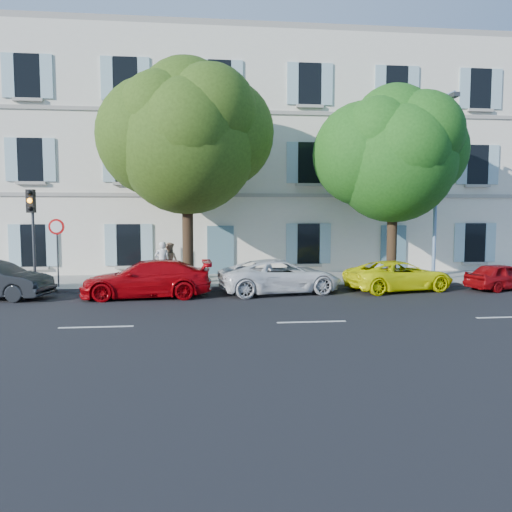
{
  "coord_description": "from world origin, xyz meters",
  "views": [
    {
      "loc": [
        -3.1,
        -17.8,
        3.09
      ],
      "look_at": [
        -0.95,
        2.0,
        1.4
      ],
      "focal_mm": 35.0,
      "sensor_mm": 36.0,
      "label": 1
    }
  ],
  "objects": [
    {
      "name": "car_red_hatchback",
      "position": [
        9.04,
        1.16,
        0.55
      ],
      "size": [
        3.45,
        2.21,
        1.09
      ],
      "primitive_type": "imported",
      "rotation": [
        0.0,
        0.0,
        1.88
      ],
      "color": "#9A090D",
      "rests_on": "ground"
    },
    {
      "name": "traffic_light",
      "position": [
        -9.78,
        2.79,
        2.96
      ],
      "size": [
        0.34,
        0.44,
        3.89
      ],
      "color": "#383A3D",
      "rests_on": "sidewalk"
    },
    {
      "name": "car_white_coupe",
      "position": [
        -0.08,
        1.26,
        0.66
      ],
      "size": [
        5.06,
        2.95,
        1.32
      ],
      "primitive_type": "imported",
      "rotation": [
        0.0,
        0.0,
        1.74
      ],
      "color": "white",
      "rests_on": "ground"
    },
    {
      "name": "ground",
      "position": [
        0.0,
        0.0,
        0.0
      ],
      "size": [
        90.0,
        90.0,
        0.0
      ],
      "primitive_type": "plane",
      "color": "black"
    },
    {
      "name": "street_lamp",
      "position": [
        7.02,
        2.87,
        4.61
      ],
      "size": [
        0.25,
        1.67,
        7.87
      ],
      "color": "#7293BF",
      "rests_on": "sidewalk"
    },
    {
      "name": "car_red_coupe",
      "position": [
        -5.14,
        0.81,
        0.69
      ],
      "size": [
        4.82,
        2.08,
        1.38
      ],
      "primitive_type": "imported",
      "rotation": [
        0.0,
        0.0,
        4.74
      ],
      "color": "#A6040A",
      "rests_on": "ground"
    },
    {
      "name": "tree_right",
      "position": [
        5.02,
        2.84,
        5.32
      ],
      "size": [
        5.23,
        5.23,
        8.06
      ],
      "color": "#3A2819",
      "rests_on": "sidewalk"
    },
    {
      "name": "pedestrian_b",
      "position": [
        -4.52,
        4.21,
        0.99
      ],
      "size": [
        1.04,
        0.99,
        1.69
      ],
      "primitive_type": "imported",
      "rotation": [
        0.0,
        0.0,
        2.55
      ],
      "color": "tan",
      "rests_on": "sidewalk"
    },
    {
      "name": "pedestrian_a",
      "position": [
        -4.8,
        3.84,
        1.03
      ],
      "size": [
        0.7,
        0.52,
        1.76
      ],
      "primitive_type": "imported",
      "rotation": [
        0.0,
        0.0,
        3.3
      ],
      "color": "silver",
      "rests_on": "sidewalk"
    },
    {
      "name": "road_sign",
      "position": [
        -8.88,
        2.88,
        2.12
      ],
      "size": [
        0.63,
        0.11,
        2.74
      ],
      "color": "#383A3D",
      "rests_on": "sidewalk"
    },
    {
      "name": "building",
      "position": [
        0.0,
        10.2,
        6.0
      ],
      "size": [
        28.0,
        7.0,
        12.0
      ],
      "primitive_type": "cube",
      "color": "white",
      "rests_on": "ground"
    },
    {
      "name": "kerb",
      "position": [
        0.0,
        2.28,
        0.08
      ],
      "size": [
        36.0,
        0.16,
        0.16
      ],
      "primitive_type": "cube",
      "color": "#9E998E",
      "rests_on": "ground"
    },
    {
      "name": "car_yellow_supercar",
      "position": [
        4.78,
        1.35,
        0.61
      ],
      "size": [
        4.67,
        2.84,
        1.21
      ],
      "primitive_type": "imported",
      "rotation": [
        0.0,
        0.0,
        1.77
      ],
      "color": "#FEFF0A",
      "rests_on": "ground"
    },
    {
      "name": "tree_left",
      "position": [
        -3.69,
        3.22,
        5.95
      ],
      "size": [
        5.82,
        5.82,
        9.02
      ],
      "color": "#3A2819",
      "rests_on": "sidewalk"
    },
    {
      "name": "sidewalk",
      "position": [
        0.0,
        4.45,
        0.07
      ],
      "size": [
        36.0,
        4.5,
        0.15
      ],
      "primitive_type": "cube",
      "color": "#A09E96",
      "rests_on": "ground"
    }
  ]
}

